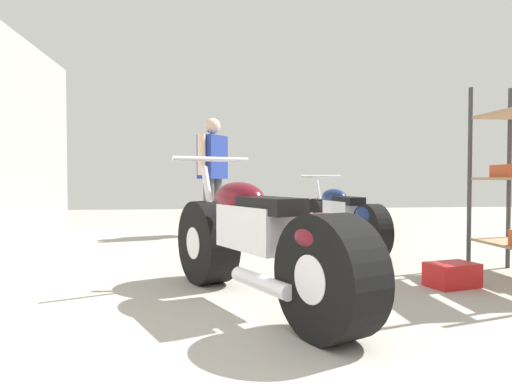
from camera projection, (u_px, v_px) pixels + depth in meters
name	position (u px, v px, depth m)	size (l,w,h in m)	color
ground_plane	(242.00, 274.00, 4.11)	(17.52, 17.52, 0.00)	#9E998E
motorcycle_maroon_cruiser	(258.00, 244.00, 3.05)	(1.17, 2.13, 1.04)	black
motorcycle_black_naked	(343.00, 218.00, 5.41)	(0.66, 1.94, 0.91)	black
mechanic_in_blue	(213.00, 169.00, 6.91)	(0.49, 0.65, 1.78)	#4C4C4C
red_toolbox	(452.00, 275.00, 3.62)	(0.38, 0.26, 0.19)	#B21919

